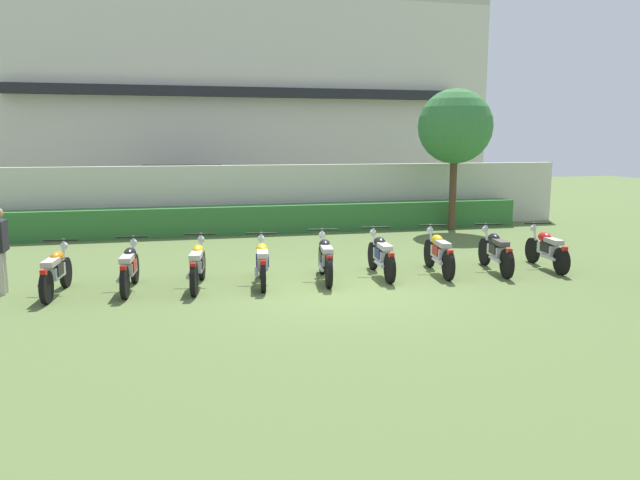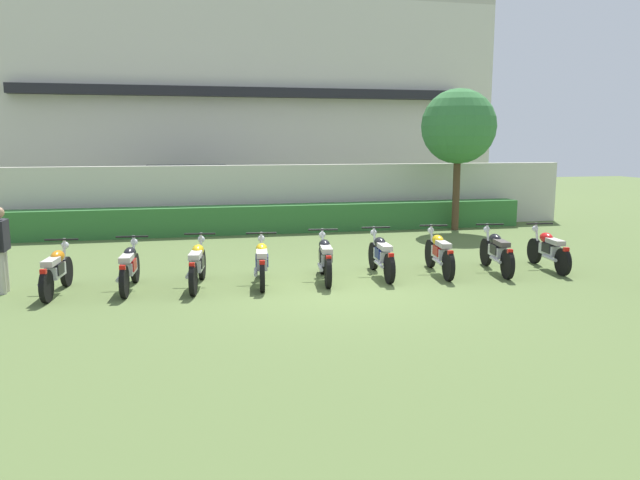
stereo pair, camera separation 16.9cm
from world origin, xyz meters
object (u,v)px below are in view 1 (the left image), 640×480
(motorcycle_in_row_7, at_px, (496,251))
(motorcycle_in_row_3, at_px, (262,262))
(motorcycle_in_row_1, at_px, (129,267))
(motorcycle_in_row_4, at_px, (325,258))
(parked_car, at_px, (188,193))
(motorcycle_in_row_2, at_px, (198,264))
(motorcycle_in_row_6, at_px, (439,252))
(tree_near_inspector, at_px, (455,127))
(motorcycle_in_row_0, at_px, (56,271))
(motorcycle_in_row_8, at_px, (547,249))
(motorcycle_in_row_5, at_px, (381,255))

(motorcycle_in_row_7, bearing_deg, motorcycle_in_row_3, 99.64)
(motorcycle_in_row_1, bearing_deg, motorcycle_in_row_4, -86.02)
(motorcycle_in_row_1, bearing_deg, parked_car, -2.86)
(motorcycle_in_row_2, relative_size, motorcycle_in_row_6, 1.00)
(motorcycle_in_row_3, distance_m, motorcycle_in_row_4, 1.26)
(parked_car, xyz_separation_m, motorcycle_in_row_7, (6.05, -10.03, -0.49))
(tree_near_inspector, relative_size, motorcycle_in_row_1, 2.37)
(parked_car, height_order, motorcycle_in_row_4, parked_car)
(motorcycle_in_row_1, xyz_separation_m, motorcycle_in_row_7, (7.38, -0.09, 0.01))
(motorcycle_in_row_3, relative_size, motorcycle_in_row_6, 0.94)
(motorcycle_in_row_0, distance_m, motorcycle_in_row_6, 7.40)
(tree_near_inspector, bearing_deg, motorcycle_in_row_2, -143.90)
(motorcycle_in_row_2, xyz_separation_m, motorcycle_in_row_8, (7.38, -0.02, -0.01))
(motorcycle_in_row_0, height_order, motorcycle_in_row_6, motorcycle_in_row_6)
(tree_near_inspector, relative_size, motorcycle_in_row_7, 2.22)
(tree_near_inspector, relative_size, motorcycle_in_row_6, 2.23)
(tree_near_inspector, height_order, motorcycle_in_row_5, tree_near_inspector)
(parked_car, xyz_separation_m, motorcycle_in_row_2, (-0.10, -9.99, -0.49))
(motorcycle_in_row_4, distance_m, motorcycle_in_row_6, 2.44)
(motorcycle_in_row_0, distance_m, motorcycle_in_row_5, 6.16)
(parked_car, xyz_separation_m, motorcycle_in_row_0, (-2.59, -9.98, -0.50))
(motorcycle_in_row_1, xyz_separation_m, motorcycle_in_row_4, (3.70, -0.05, 0.01))
(motorcycle_in_row_3, relative_size, motorcycle_in_row_7, 0.93)
(motorcycle_in_row_2, bearing_deg, motorcycle_in_row_4, -81.44)
(tree_near_inspector, height_order, motorcycle_in_row_8, tree_near_inspector)
(motorcycle_in_row_3, height_order, motorcycle_in_row_4, motorcycle_in_row_4)
(parked_car, distance_m, motorcycle_in_row_2, 10.00)
(motorcycle_in_row_4, bearing_deg, motorcycle_in_row_2, 97.83)
(tree_near_inspector, height_order, motorcycle_in_row_0, tree_near_inspector)
(parked_car, height_order, motorcycle_in_row_8, parked_car)
(motorcycle_in_row_2, distance_m, motorcycle_in_row_8, 7.38)
(motorcycle_in_row_2, xyz_separation_m, motorcycle_in_row_7, (6.15, -0.04, 0.00))
(motorcycle_in_row_1, distance_m, motorcycle_in_row_7, 7.38)
(parked_car, bearing_deg, motorcycle_in_row_6, -64.11)
(parked_car, bearing_deg, motorcycle_in_row_5, -70.11)
(parked_car, relative_size, motorcycle_in_row_2, 2.35)
(tree_near_inspector, bearing_deg, motorcycle_in_row_7, -107.14)
(tree_near_inspector, height_order, motorcycle_in_row_4, tree_near_inspector)
(motorcycle_in_row_2, distance_m, motorcycle_in_row_4, 2.47)
(tree_near_inspector, bearing_deg, motorcycle_in_row_5, -127.02)
(motorcycle_in_row_4, relative_size, motorcycle_in_row_8, 1.00)
(motorcycle_in_row_3, distance_m, motorcycle_in_row_8, 6.17)
(motorcycle_in_row_1, relative_size, motorcycle_in_row_3, 1.00)
(motorcycle_in_row_6, bearing_deg, motorcycle_in_row_2, 98.17)
(motorcycle_in_row_4, distance_m, motorcycle_in_row_5, 1.21)
(motorcycle_in_row_4, bearing_deg, motorcycle_in_row_5, -76.57)
(tree_near_inspector, xyz_separation_m, motorcycle_in_row_5, (-4.28, -5.68, -2.69))
(motorcycle_in_row_3, relative_size, motorcycle_in_row_5, 0.94)
(motorcycle_in_row_5, bearing_deg, motorcycle_in_row_2, 96.02)
(motorcycle_in_row_0, xyz_separation_m, motorcycle_in_row_3, (3.70, -0.05, 0.00))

